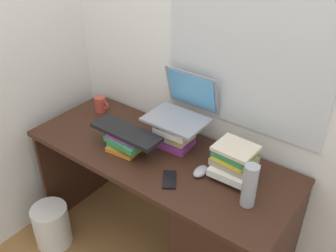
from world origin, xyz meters
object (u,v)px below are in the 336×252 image
Objects in this scene: book_stack_side at (234,161)px; water_bottle at (250,186)px; book_stack_keyboard_riser at (127,141)px; book_stack_tall at (175,132)px; laptop at (183,107)px; desk at (214,234)px; wastebasket at (52,226)px; cell_phone at (169,180)px; mug at (101,104)px; computer_mouse at (201,171)px; keyboard at (126,132)px.

book_stack_side is 1.01× the size of water_bottle.
book_stack_keyboard_riser is 0.74m from water_bottle.
book_stack_keyboard_riser is (-0.19, -0.19, -0.03)m from book_stack_tall.
book_stack_side is 0.43m from laptop.
laptop is (0.19, 0.26, 0.17)m from book_stack_keyboard_riser.
desk is 5.21× the size of wastebasket.
book_stack_keyboard_riser is 0.73× the size of laptop.
water_bottle is 1.61× the size of cell_phone.
desk is 0.71m from laptop.
water_bottle reaches higher than book_stack_keyboard_riser.
book_stack_side is at bearing -3.71° from mug.
water_bottle reaches higher than computer_mouse.
book_stack_keyboard_riser is at bearing 35.75° from wastebasket.
desk reaches higher than wastebasket.
book_stack_keyboard_riser is at bearing -126.94° from laptop.
book_stack_keyboard_riser reaches higher than desk.
cell_phone is (0.35, -0.08, -0.05)m from book_stack_keyboard_riser.
wastebasket is (-0.43, -0.31, -0.68)m from book_stack_keyboard_riser.
laptop reaches higher than keyboard.
mug is (-0.43, 0.22, -0.06)m from keyboard.
keyboard is at bearing -126.81° from laptop.
laptop reaches higher than cell_phone.
book_stack_side reaches higher than wastebasket.
mug is at bearing 125.07° from cell_phone.
desk is 0.43m from cell_phone.
book_stack_side is 0.21m from water_bottle.
cell_phone is at bearing -20.59° from mug.
book_stack_side is 0.67× the size of laptop.
mug is 0.51× the size of water_bottle.
laptop is at bearing 155.36° from water_bottle.
keyboard reaches higher than wastebasket.
wastebasket is (-0.43, -0.31, -0.74)m from keyboard.
book_stack_tall is at bearing 152.56° from computer_mouse.
book_stack_side is 0.61m from keyboard.
mug is (-0.88, 0.16, 0.03)m from computer_mouse.
laptop reaches higher than book_stack_tall.
laptop is at bearing 3.71° from mug.
water_bottle reaches higher than desk.
desk is 0.39m from computer_mouse.
book_stack_side is at bearing 33.91° from computer_mouse.
cell_phone is at bearing -12.40° from book_stack_keyboard_riser.
book_stack_side is 0.53× the size of keyboard.
desk is 0.69m from book_stack_keyboard_riser.
book_stack_side is 1.01m from mug.
cell_phone reaches higher than wastebasket.
cell_phone is at bearing -167.84° from water_bottle.
wastebasket is at bearing -164.75° from water_bottle.
keyboard is 0.48m from mug.
computer_mouse is (0.45, 0.06, -0.10)m from keyboard.
laptop is 1.51× the size of water_bottle.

